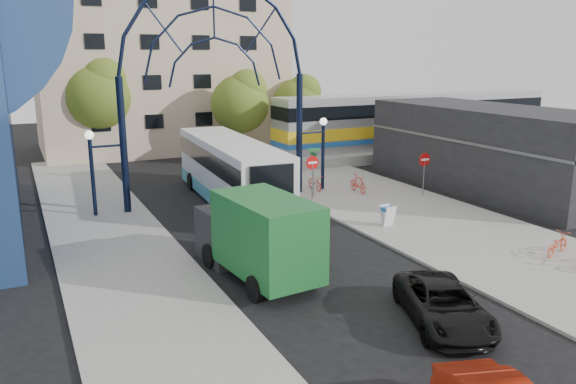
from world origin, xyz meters
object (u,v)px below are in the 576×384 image
stop_sign (312,167)px  street_name_sign (314,162)px  sandwich_board (388,213)px  tree_north_c (299,101)px  bike_near_a (315,182)px  green_truck (256,236)px  train_car (417,119)px  tree_north_b (99,93)px  city_bus (231,170)px  black_suv (443,304)px  bike_near_b (358,184)px  do_not_enter_sign (424,164)px  gateway_arch (215,44)px  bike_far_a (558,244)px  tree_north_a (242,101)px

stop_sign → street_name_sign: 0.74m
sandwich_board → tree_north_c: bearing=73.5°
bike_near_a → green_truck: bearing=-125.4°
train_car → tree_north_c: size_ratio=3.86×
tree_north_b → tree_north_c: 16.15m
stop_sign → city_bus: (-4.17, 1.76, -0.16)m
tree_north_c → black_suv: (-10.81, -30.73, -3.64)m
tree_north_c → bike_near_b: bearing=-104.6°
do_not_enter_sign → street_name_sign: 6.36m
gateway_arch → bike_near_a: size_ratio=8.03×
train_car → tree_north_c: tree_north_c is taller
stop_sign → sandwich_board: (0.80, -6.02, -1.25)m
stop_sign → bike_near_a: bearing=57.6°
bike_near_a → bike_near_b: bike_near_b is taller
gateway_arch → do_not_enter_sign: 13.43m
street_name_sign → train_car: 17.55m
bike_near_a → bike_far_a: 14.69m
bike_near_a → bike_far_a: bike_near_a is taller
train_car → tree_north_a: tree_north_a is taller
tree_north_b → bike_near_b: 21.79m
green_truck → black_suv: green_truck is taller
bike_near_b → gateway_arch: bearing=169.2°
bike_near_b → bike_far_a: size_ratio=1.04×
green_truck → tree_north_a: bearing=64.2°
city_bus → bike_far_a: bearing=-54.4°
bike_near_a → bike_near_b: bearing=-39.0°
stop_sign → black_suv: stop_sign is taller
train_car → tree_north_a: bearing=164.2°
green_truck → black_suv: size_ratio=1.42×
bike_near_b → sandwich_board: bearing=-109.8°
sandwich_board → city_bus: city_bus is taller
train_car → stop_sign: bearing=-146.7°
tree_north_b → street_name_sign: bearing=-62.3°
do_not_enter_sign → tree_north_a: bearing=107.0°
sandwich_board → tree_north_c: (6.52, 21.95, 3.53)m
city_bus → stop_sign: bearing=-19.5°
sandwich_board → city_bus: 9.30m
stop_sign → bike_far_a: bearing=-69.2°
do_not_enter_sign → street_name_sign: street_name_sign is taller
tree_north_a → tree_north_c: 6.33m
do_not_enter_sign → tree_north_c: 18.11m
bike_near_b → city_bus: bearing=169.9°
gateway_arch → stop_sign: size_ratio=5.46×
do_not_enter_sign → bike_near_b: 3.97m
tree_north_c → city_bus: (-11.49, -14.16, -2.45)m
sandwich_board → tree_north_a: 20.33m
green_truck → black_suv: 7.10m
stop_sign → train_car: train_car is taller
bike_near_b → tree_north_b: bearing=125.3°
gateway_arch → stop_sign: gateway_arch is taller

